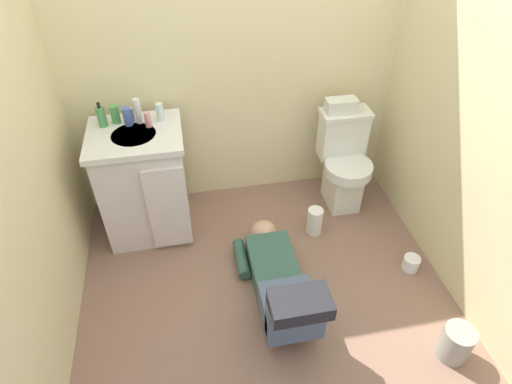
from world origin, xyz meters
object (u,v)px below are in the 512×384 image
Objects in this scene: bottle_green at (115,114)px; trash_can at (456,343)px; bottle_pink at (148,119)px; toilet at (344,162)px; soap_dispenser at (101,117)px; vanity_cabinet at (145,183)px; bottle_clear at (160,112)px; paper_towel_roll at (315,221)px; faucet at (133,115)px; person_plumber at (280,284)px; tissue_box at (341,106)px; toilet_paper_roll at (411,263)px; bottle_white at (138,111)px; bottle_blue at (127,117)px.

trash_can is at bearing -40.84° from bottle_green.
bottle_pink is 0.46× the size of trash_can.
soap_dispenser is (-1.66, 0.09, 0.52)m from toilet.
vanity_cabinet is at bearing -53.73° from bottle_green.
bottle_green is at bearing 18.89° from soap_dispenser.
bottle_clear reaches higher than vanity_cabinet.
bottle_clear is 1.32m from paper_towel_roll.
bottle_green is 1.17× the size of bottle_pink.
paper_towel_roll is at bearing -20.37° from faucet.
person_plumber is (0.77, -0.84, -0.24)m from vanity_cabinet.
bottle_pink reaches higher than person_plumber.
toilet is at bearing -4.38° from bottle_green.
faucet is 0.45× the size of trash_can.
toilet is 3.47× the size of paper_towel_roll.
tissue_box reaches higher than toilet.
toilet is 4.52× the size of soap_dispenser.
toilet_paper_roll is (0.93, 0.09, -0.13)m from person_plumber.
trash_can is (1.65, -1.37, -0.31)m from vanity_cabinet.
bottle_green is at bearing 153.78° from toilet_paper_roll.
bottle_white reaches higher than bottle_clear.
vanity_cabinet reaches higher than trash_can.
paper_towel_roll is at bearing -13.85° from vanity_cabinet.
vanity_cabinet is 8.00× the size of bottle_pink.
person_plumber is 6.34× the size of bottle_white.
bottle_pink is 0.83× the size of bottle_clear.
vanity_cabinet is 0.77× the size of person_plumber.
bottle_pink is (-1.32, -0.06, 0.07)m from tissue_box.
bottle_pink is (0.10, -0.08, 0.00)m from faucet.
soap_dispenser is 0.23m from bottle_white.
soap_dispenser is 1.35× the size of bottle_clear.
bottle_pink is (0.13, -0.04, -0.01)m from bottle_blue.
bottle_green is (0.08, 0.03, -0.01)m from soap_dispenser.
tissue_box is at bearing -0.91° from faucet.
bottle_clear is 1.95m from toilet_paper_roll.
bottle_pink is at bearing -177.37° from tissue_box.
faucet is 0.91× the size of toilet_paper_roll.
soap_dispenser reaches higher than toilet.
bottle_white is at bearing 159.97° from paper_towel_roll.
bottle_pink is at bearing 33.70° from vanity_cabinet.
toilet is 1.58m from bottle_blue.
bottle_blue is at bearing 161.77° from paper_towel_roll.
bottle_clear reaches higher than trash_can.
faucet is at bearing 150.79° from bottle_white.
tissue_box is 0.99× the size of trash_can.
vanity_cabinet is 8.20× the size of faucet.
paper_towel_roll is at bearing -121.88° from tissue_box.
bottle_blue is at bearing 160.66° from bottle_pink.
bottle_blue is 0.72× the size of bottle_white.
faucet is 0.06m from bottle_white.
bottle_clear is at bearing 121.96° from person_plumber.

